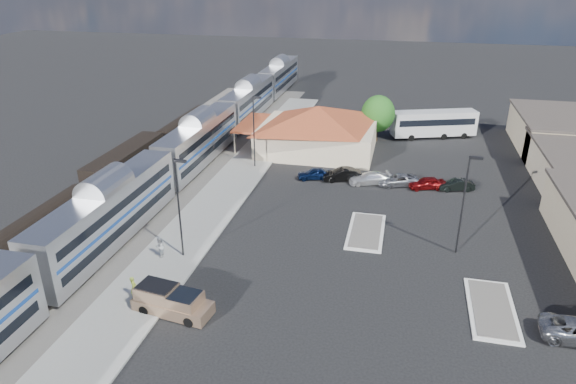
# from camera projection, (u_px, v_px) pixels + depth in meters

# --- Properties ---
(ground) EXTENTS (280.00, 280.00, 0.00)m
(ground) POSITION_uv_depth(u_px,v_px,m) (321.00, 238.00, 47.42)
(ground) COLOR black
(ground) RESTS_ON ground
(railbed) EXTENTS (16.00, 100.00, 0.12)m
(railbed) POSITION_uv_depth(u_px,v_px,m) (152.00, 184.00, 58.83)
(railbed) COLOR #4C4944
(railbed) RESTS_ON ground
(platform) EXTENTS (5.50, 92.00, 0.18)m
(platform) POSITION_uv_depth(u_px,v_px,m) (220.00, 198.00, 55.19)
(platform) COLOR gray
(platform) RESTS_ON ground
(passenger_train) EXTENTS (3.00, 104.00, 5.55)m
(passenger_train) POSITION_uv_depth(u_px,v_px,m) (199.00, 143.00, 63.86)
(passenger_train) COLOR silver
(passenger_train) RESTS_ON ground
(freight_cars) EXTENTS (2.80, 46.00, 4.00)m
(freight_cars) POSITION_uv_depth(u_px,v_px,m) (127.00, 167.00, 58.85)
(freight_cars) COLOR black
(freight_cars) RESTS_ON ground
(station_depot) EXTENTS (18.35, 12.24, 6.20)m
(station_depot) POSITION_uv_depth(u_px,v_px,m) (317.00, 128.00, 68.49)
(station_depot) COLOR #BEA98B
(station_depot) RESTS_ON ground
(traffic_island_south) EXTENTS (3.30, 7.50, 0.21)m
(traffic_island_south) POSITION_uv_depth(u_px,v_px,m) (366.00, 231.00, 48.35)
(traffic_island_south) COLOR silver
(traffic_island_south) RESTS_ON ground
(traffic_island_north) EXTENTS (3.30, 7.50, 0.21)m
(traffic_island_north) POSITION_uv_depth(u_px,v_px,m) (492.00, 309.00, 37.38)
(traffic_island_north) COLOR silver
(traffic_island_north) RESTS_ON ground
(lamp_plat_s) EXTENTS (1.08, 0.25, 9.00)m
(lamp_plat_s) POSITION_uv_depth(u_px,v_px,m) (179.00, 201.00, 42.15)
(lamp_plat_s) COLOR black
(lamp_plat_s) RESTS_ON ground
(lamp_plat_n) EXTENTS (1.08, 0.25, 9.00)m
(lamp_plat_n) POSITION_uv_depth(u_px,v_px,m) (255.00, 126.00, 61.77)
(lamp_plat_n) COLOR black
(lamp_plat_n) RESTS_ON ground
(lamp_lot) EXTENTS (1.08, 0.25, 9.00)m
(lamp_lot) POSITION_uv_depth(u_px,v_px,m) (465.00, 197.00, 42.79)
(lamp_lot) COLOR black
(lamp_lot) RESTS_ON ground
(tree_depot) EXTENTS (4.71, 4.71, 6.63)m
(tree_depot) POSITION_uv_depth(u_px,v_px,m) (378.00, 114.00, 71.94)
(tree_depot) COLOR #382314
(tree_depot) RESTS_ON ground
(pickup_truck) EXTENTS (5.99, 2.88, 1.99)m
(pickup_truck) POSITION_uv_depth(u_px,v_px,m) (173.00, 302.00, 36.78)
(pickup_truck) COLOR tan
(pickup_truck) RESTS_ON ground
(coach_bus) EXTENTS (12.34, 6.58, 3.90)m
(coach_bus) POSITION_uv_depth(u_px,v_px,m) (434.00, 123.00, 74.23)
(coach_bus) COLOR white
(coach_bus) RESTS_ON ground
(person_a) EXTENTS (0.66, 0.79, 1.84)m
(person_a) POSITION_uv_depth(u_px,v_px,m) (134.00, 288.00, 38.14)
(person_a) COLOR #A2B939
(person_a) RESTS_ON platform
(person_b) EXTENTS (0.78, 0.96, 1.89)m
(person_b) POSITION_uv_depth(u_px,v_px,m) (159.00, 247.00, 43.57)
(person_b) COLOR silver
(person_b) RESTS_ON platform
(parked_car_a) EXTENTS (4.26, 2.61, 1.35)m
(parked_car_a) POSITION_uv_depth(u_px,v_px,m) (314.00, 174.00, 60.19)
(parked_car_a) COLOR #0D1D43
(parked_car_a) RESTS_ON ground
(parked_car_b) EXTENTS (4.77, 2.87, 1.49)m
(parked_car_b) POSITION_uv_depth(u_px,v_px,m) (342.00, 174.00, 59.78)
(parked_car_b) COLOR black
(parked_car_b) RESTS_ON ground
(parked_car_c) EXTENTS (5.09, 3.29, 1.37)m
(parked_car_c) POSITION_uv_depth(u_px,v_px,m) (369.00, 178.00, 58.88)
(parked_car_c) COLOR silver
(parked_car_c) RESTS_ON ground
(parked_car_d) EXTENTS (5.18, 3.60, 1.31)m
(parked_car_d) POSITION_uv_depth(u_px,v_px,m) (398.00, 180.00, 58.50)
(parked_car_d) COLOR gray
(parked_car_d) RESTS_ON ground
(parked_car_e) EXTENTS (4.34, 2.75, 1.38)m
(parked_car_e) POSITION_uv_depth(u_px,v_px,m) (427.00, 183.00, 57.57)
(parked_car_e) COLOR maroon
(parked_car_e) RESTS_ON ground
(parked_car_f) EXTENTS (4.15, 2.29, 1.30)m
(parked_car_f) POSITION_uv_depth(u_px,v_px,m) (456.00, 185.00, 57.20)
(parked_car_f) COLOR black
(parked_car_f) RESTS_ON ground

